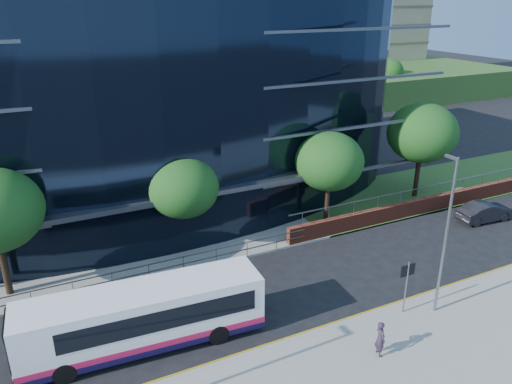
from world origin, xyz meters
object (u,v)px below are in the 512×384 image
tree_far_c (329,161)px  tree_dist_e (304,78)px  pedestrian (380,338)px  streetlight_east (446,233)px  city_bus (145,316)px  tree_far_b (183,188)px  tree_far_d (422,133)px  street_sign (407,277)px  parked_car (485,212)px  tree_dist_f (389,71)px

tree_far_c → tree_dist_e: (17.00, 31.00, 0.00)m
pedestrian → streetlight_east: bearing=-62.4°
city_bus → pedestrian: 10.34m
tree_far_b → tree_far_d: bearing=1.5°
tree_far_c → streetlight_east: 11.22m
tree_far_c → tree_far_d: size_ratio=0.87×
street_sign → pedestrian: size_ratio=1.67×
tree_dist_e → city_bus: (-31.50, -38.29, -2.99)m
city_bus → pedestrian: city_bus is taller
tree_far_b → tree_far_d: tree_far_d is taller
city_bus → pedestrian: (8.87, -5.29, -0.55)m
pedestrian → street_sign: bearing=-46.8°
pedestrian → parked_car: bearing=-52.4°
tree_far_d → pedestrian: 20.40m
tree_far_d → city_bus: tree_far_d is taller
street_sign → streetlight_east: 2.80m
tree_far_b → tree_dist_e: bearing=48.5°
tree_dist_e → streetlight_east: streetlight_east is taller
tree_far_c → streetlight_east: (-1.00, -11.17, -0.10)m
street_sign → tree_far_b: tree_far_b is taller
parked_car → tree_dist_e: bearing=-5.9°
tree_dist_e → tree_dist_f: (16.00, 2.00, -0.33)m
street_sign → tree_dist_f: size_ratio=0.46×
tree_far_d → streetlight_east: streetlight_east is taller
tree_dist_e → street_sign: bearing=-115.1°
city_bus → street_sign: bearing=-11.4°
tree_far_d → tree_far_c: bearing=-173.7°
tree_far_c → pedestrian: tree_far_c is taller
street_sign → parked_car: (12.76, 6.04, -1.46)m
street_sign → streetlight_east: bearing=-21.4°
tree_far_c → tree_dist_e: 35.36m
parked_car → street_sign: bearing=120.2°
tree_far_d → pedestrian: bearing=-137.1°
tree_dist_e → streetlight_east: size_ratio=0.81×
street_sign → tree_far_b: bearing=124.1°
tree_dist_e → parked_car: tree_dist_e is taller
tree_far_d → city_bus: 25.19m
street_sign → pedestrian: (-3.13, -1.99, -1.16)m
tree_far_b → tree_far_c: size_ratio=0.93×
streetlight_east → pedestrian: streetlight_east is taller
parked_car → tree_far_d: bearing=17.6°
tree_far_c → tree_far_d: 9.08m
tree_dist_f → streetlight_east: (-34.00, -44.17, 0.23)m
tree_far_b → tree_far_d: 19.03m
tree_dist_f → city_bus: size_ratio=0.56×
street_sign → parked_car: bearing=25.3°
tree_dist_e → parked_car: (-6.74, -35.55, -3.85)m
city_bus → parked_car: (24.76, 2.74, -0.86)m
city_bus → tree_far_c: bearing=30.6°
parked_car → tree_far_c: bearing=70.9°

